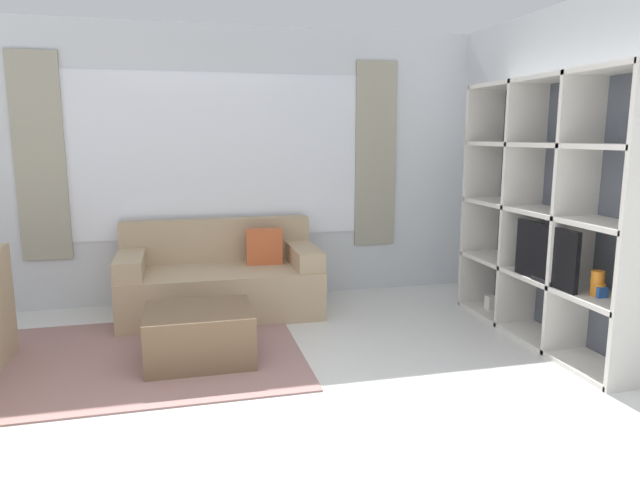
# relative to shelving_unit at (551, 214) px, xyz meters

# --- Properties ---
(wall_back) EXTENTS (6.47, 0.11, 2.70)m
(wall_back) POSITION_rel_shelving_unit_xyz_m (-2.47, 1.85, 0.32)
(wall_back) COLOR silver
(wall_back) RESTS_ON ground_plane
(wall_right) EXTENTS (0.07, 4.54, 2.70)m
(wall_right) POSITION_rel_shelving_unit_xyz_m (0.20, 0.15, 0.31)
(wall_right) COLOR silver
(wall_right) RESTS_ON ground_plane
(area_rug) EXTENTS (2.71, 1.78, 0.01)m
(area_rug) POSITION_rel_shelving_unit_xyz_m (-3.36, 0.35, -1.03)
(area_rug) COLOR gray
(area_rug) RESTS_ON ground_plane
(shelving_unit) EXTENTS (0.40, 2.05, 2.10)m
(shelving_unit) POSITION_rel_shelving_unit_xyz_m (0.00, 0.00, 0.00)
(shelving_unit) COLOR #515660
(shelving_unit) RESTS_ON ground_plane
(couch_main) EXTENTS (1.82, 0.91, 0.85)m
(couch_main) POSITION_rel_shelving_unit_xyz_m (-2.52, 1.35, -0.73)
(couch_main) COLOR tan
(couch_main) RESTS_ON ground_plane
(ottoman) EXTENTS (0.77, 0.64, 0.40)m
(ottoman) POSITION_rel_shelving_unit_xyz_m (-2.77, 0.19, -0.84)
(ottoman) COLOR brown
(ottoman) RESTS_ON ground_plane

